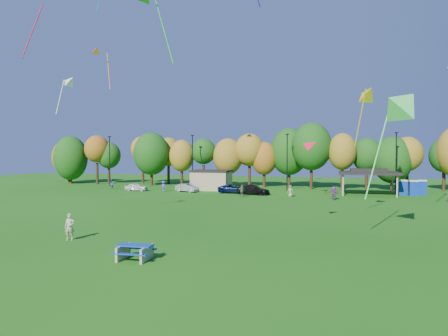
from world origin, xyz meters
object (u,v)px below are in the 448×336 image
(porta_potties, at_px, (413,188))
(picnic_table, at_px, (135,251))
(car_b, at_px, (187,188))
(car_c, at_px, (234,189))
(car_a, at_px, (136,187))
(kite_flyer, at_px, (70,227))
(car_d, at_px, (253,190))

(porta_potties, bearing_deg, picnic_table, -116.35)
(car_b, xyz_separation_m, car_c, (7.50, 0.21, 0.04))
(car_a, relative_size, car_b, 0.95)
(kite_flyer, relative_size, car_c, 0.38)
(car_c, bearing_deg, car_a, 91.33)
(porta_potties, relative_size, car_d, 0.78)
(porta_potties, xyz_separation_m, car_d, (-21.92, -5.30, -0.40))
(porta_potties, xyz_separation_m, car_b, (-32.65, -4.18, -0.46))
(car_a, height_order, car_d, car_d)
(picnic_table, height_order, car_b, car_b)
(car_b, bearing_deg, car_a, 113.21)
(car_d, bearing_deg, picnic_table, -168.88)
(porta_potties, bearing_deg, car_c, -171.04)
(porta_potties, distance_m, picnic_table, 46.93)
(kite_flyer, bearing_deg, car_a, 91.71)
(picnic_table, bearing_deg, car_d, 88.45)
(car_c, xyz_separation_m, car_d, (3.23, -1.33, 0.03))
(porta_potties, height_order, car_b, porta_potties)
(car_a, relative_size, car_d, 0.76)
(car_a, bearing_deg, picnic_table, -156.20)
(car_a, bearing_deg, car_c, -91.65)
(car_a, distance_m, car_c, 15.90)
(car_c, relative_size, car_d, 1.01)
(car_b, height_order, car_c, car_c)
(porta_potties, xyz_separation_m, kite_flyer, (-27.56, -38.75, -0.18))
(car_c, bearing_deg, picnic_table, -175.21)
(picnic_table, relative_size, car_b, 0.53)
(kite_flyer, bearing_deg, car_b, 78.46)
(car_c, distance_m, car_d, 3.49)
(picnic_table, xyz_separation_m, kite_flyer, (-6.74, 3.29, 0.41))
(kite_flyer, distance_m, car_a, 36.52)
(car_d, bearing_deg, car_c, 77.01)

